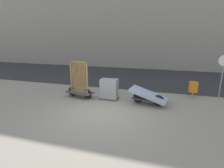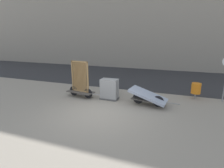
{
  "view_description": "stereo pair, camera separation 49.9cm",
  "coord_description": "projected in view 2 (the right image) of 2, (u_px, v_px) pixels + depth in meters",
  "views": [
    {
      "loc": [
        2.41,
        -6.51,
        3.13
      ],
      "look_at": [
        0.0,
        1.66,
        0.89
      ],
      "focal_mm": 28.0,
      "sensor_mm": 36.0,
      "label": 1
    },
    {
      "loc": [
        2.88,
        -6.35,
        3.13
      ],
      "look_at": [
        0.0,
        1.66,
        0.89
      ],
      "focal_mm": 28.0,
      "sensor_mm": 36.0,
      "label": 2
    }
  ],
  "objects": [
    {
      "name": "ground_plane",
      "position": [
        99.0,
        113.0,
        7.52
      ],
      "size": [
        60.0,
        60.0,
        0.0
      ],
      "primitive_type": "plane",
      "color": "gray"
    },
    {
      "name": "road_strip",
      "position": [
        137.0,
        77.0,
        14.62
      ],
      "size": [
        56.0,
        7.99,
        0.01
      ],
      "color": "#2D2D30",
      "rests_on": "ground_plane"
    },
    {
      "name": "bike_cart_with_bedframe",
      "position": [
        80.0,
        84.0,
        9.45
      ],
      "size": [
        2.24,
        0.86,
        1.97
      ],
      "rotation": [
        0.0,
        0.0,
        -0.15
      ],
      "color": "#4C4742",
      "rests_on": "ground_plane"
    },
    {
      "name": "utility_cabinet",
      "position": [
        109.0,
        90.0,
        9.15
      ],
      "size": [
        0.94,
        0.59,
        1.08
      ],
      "color": "#4C4C4C",
      "rests_on": "ground_plane"
    },
    {
      "name": "bike_cart_with_mattress",
      "position": [
        148.0,
        96.0,
        8.32
      ],
      "size": [
        2.38,
        1.16,
        0.8
      ],
      "rotation": [
        0.0,
        0.0,
        -0.13
      ],
      "color": "#4C4742",
      "rests_on": "ground_plane"
    },
    {
      "name": "trash_bin",
      "position": [
        196.0,
        88.0,
        9.19
      ],
      "size": [
        0.48,
        0.48,
        0.85
      ],
      "color": "gray",
      "rests_on": "ground_plane"
    }
  ]
}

